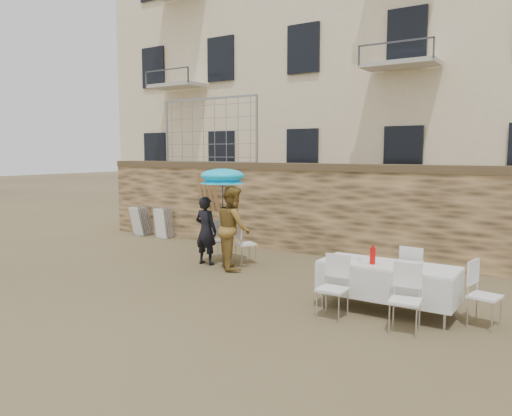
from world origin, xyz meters
The scene contains 18 objects.
ground centered at (0.00, 0.00, 0.00)m, with size 80.00×80.00×0.00m, color brown.
stone_wall centered at (0.00, 5.00, 1.10)m, with size 13.00×0.50×2.20m, color olive.
apartment_building centered at (0.00, 12.00, 7.50)m, with size 20.00×8.00×15.00m, color beige.
chain_link_fence centered at (-3.00, 5.00, 3.10)m, with size 3.20×0.06×1.80m, color gray, non-canonical shape.
man_suit centered at (-1.13, 2.49, 0.77)m, with size 0.56×0.37×1.54m, color black.
woman_dress centered at (-0.38, 2.49, 0.90)m, with size 0.87×0.68×1.80m, color gold.
umbrella centered at (-0.73, 2.59, 1.94)m, with size 1.01×1.01×2.06m.
couple_chair_left centered at (-1.13, 3.04, 0.48)m, with size 0.48×0.48×0.96m, color white, non-canonical shape.
couple_chair_right centered at (-0.43, 3.04, 0.48)m, with size 0.48×0.48×0.96m, color white, non-canonical shape.
banquet_table centered at (3.38, 1.42, 0.73)m, with size 2.10×0.85×0.78m.
soda_bottle centered at (3.18, 1.27, 0.91)m, with size 0.09×0.09×0.26m, color red.
table_chair_front_left centered at (2.78, 0.67, 0.48)m, with size 0.48×0.48×0.96m, color white, non-canonical shape.
table_chair_front_right centered at (3.88, 0.67, 0.48)m, with size 0.48×0.48×0.96m, color white, non-canonical shape.
table_chair_back centered at (3.58, 2.22, 0.48)m, with size 0.48×0.48×0.96m, color white, non-canonical shape.
table_chair_side centered at (4.78, 1.52, 0.48)m, with size 0.48×0.48×0.96m, color white, non-canonical shape.
chair_stack_left centered at (-5.23, 4.65, 0.46)m, with size 0.46×0.55×0.92m, color white, non-canonical shape.
chair_stack_right centered at (-4.33, 4.65, 0.46)m, with size 0.46×0.47×0.92m, color white, non-canonical shape.
wood_planks centered at (-2.73, 4.72, 1.00)m, with size 0.70×0.20×2.00m, color #A37749, non-canonical shape.
Camera 1 is at (5.83, -6.14, 2.52)m, focal length 35.00 mm.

